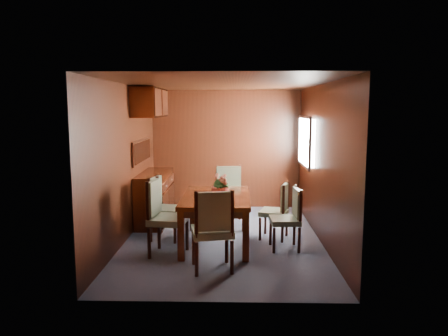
{
  "coord_description": "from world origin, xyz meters",
  "views": [
    {
      "loc": [
        0.18,
        -6.63,
        2.04
      ],
      "look_at": [
        0.0,
        0.54,
        1.05
      ],
      "focal_mm": 35.0,
      "sensor_mm": 36.0,
      "label": 1
    }
  ],
  "objects_px": {
    "chair_head": "(213,226)",
    "flower_centerpiece": "(220,183)",
    "sideboard": "(155,197)",
    "chair_right_near": "(290,215)",
    "dining_table": "(216,203)",
    "chair_left_near": "(163,213)"
  },
  "relations": [
    {
      "from": "dining_table",
      "to": "sideboard",
      "type": "bearing_deg",
      "value": 132.89
    },
    {
      "from": "sideboard",
      "to": "chair_right_near",
      "type": "distance_m",
      "value": 2.66
    },
    {
      "from": "dining_table",
      "to": "chair_left_near",
      "type": "xyz_separation_m",
      "value": [
        -0.73,
        -0.47,
        -0.05
      ]
    },
    {
      "from": "dining_table",
      "to": "chair_left_near",
      "type": "distance_m",
      "value": 0.87
    },
    {
      "from": "chair_head",
      "to": "flower_centerpiece",
      "type": "relative_size",
      "value": 3.69
    },
    {
      "from": "chair_right_near",
      "to": "chair_head",
      "type": "height_order",
      "value": "chair_head"
    },
    {
      "from": "chair_head",
      "to": "sideboard",
      "type": "bearing_deg",
      "value": 105.75
    },
    {
      "from": "sideboard",
      "to": "dining_table",
      "type": "bearing_deg",
      "value": -47.61
    },
    {
      "from": "sideboard",
      "to": "flower_centerpiece",
      "type": "height_order",
      "value": "flower_centerpiece"
    },
    {
      "from": "dining_table",
      "to": "chair_head",
      "type": "height_order",
      "value": "chair_head"
    },
    {
      "from": "chair_left_near",
      "to": "flower_centerpiece",
      "type": "bearing_deg",
      "value": 141.89
    },
    {
      "from": "chair_right_near",
      "to": "chair_head",
      "type": "xyz_separation_m",
      "value": [
        -1.06,
        -0.92,
        0.08
      ]
    },
    {
      "from": "sideboard",
      "to": "chair_left_near",
      "type": "height_order",
      "value": "chair_left_near"
    },
    {
      "from": "sideboard",
      "to": "chair_head",
      "type": "xyz_separation_m",
      "value": [
        1.16,
        -2.38,
        0.14
      ]
    },
    {
      "from": "chair_right_near",
      "to": "flower_centerpiece",
      "type": "height_order",
      "value": "flower_centerpiece"
    },
    {
      "from": "chair_left_near",
      "to": "sideboard",
      "type": "bearing_deg",
      "value": -158.46
    },
    {
      "from": "sideboard",
      "to": "dining_table",
      "type": "height_order",
      "value": "sideboard"
    },
    {
      "from": "chair_head",
      "to": "flower_centerpiece",
      "type": "height_order",
      "value": "chair_head"
    },
    {
      "from": "dining_table",
      "to": "chair_left_near",
      "type": "relative_size",
      "value": 1.5
    },
    {
      "from": "sideboard",
      "to": "chair_right_near",
      "type": "xyz_separation_m",
      "value": [
        2.23,
        -1.46,
        0.06
      ]
    },
    {
      "from": "chair_left_near",
      "to": "chair_head",
      "type": "xyz_separation_m",
      "value": [
        0.74,
        -0.65,
        -0.0
      ]
    },
    {
      "from": "chair_left_near",
      "to": "chair_right_near",
      "type": "bearing_deg",
      "value": 106.34
    }
  ]
}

